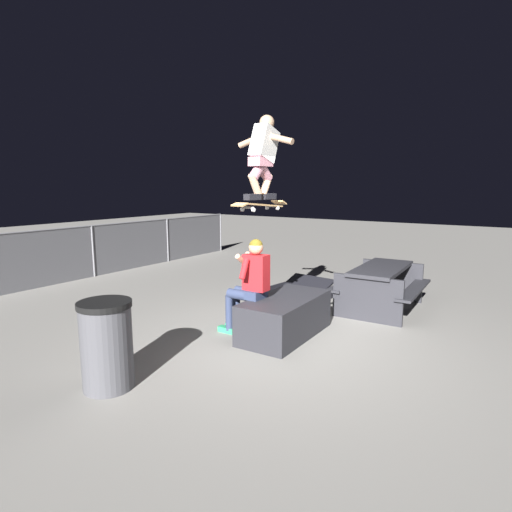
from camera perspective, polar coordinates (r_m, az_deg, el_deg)
The scene contains 9 objects.
ground_plane at distance 5.82m, azimuth 3.66°, elevation -11.69°, with size 40.00×40.00×0.00m, color gray.
ledge_box_main at distance 5.99m, azimuth 3.99°, elevation -8.25°, with size 1.53×0.75×0.56m, color #28282D.
person_sitting_on_ledge at distance 5.86m, azimuth -0.92°, elevation -3.46°, with size 0.59×0.75×1.39m.
skateboard at distance 5.69m, azimuth 0.63°, elevation 6.98°, with size 1.03×0.26×0.13m.
skater_airborne at distance 5.74m, azimuth 0.98°, elevation 13.87°, with size 0.62×0.89×1.12m.
kicker_ramp at distance 7.97m, azimuth 5.83°, elevation -5.29°, with size 1.27×1.11×0.45m.
picnic_table_back at distance 7.47m, azimuth 16.70°, elevation -3.29°, with size 1.74×1.40×0.75m.
trash_bin at distance 4.71m, azimuth -19.73°, elevation -11.36°, with size 0.55×0.55×0.94m.
fence_back at distance 9.82m, azimuth -27.12°, elevation -0.03°, with size 12.05×0.05×1.22m.
Camera 1 is at (-4.72, -2.68, 2.11)m, focal length 29.25 mm.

